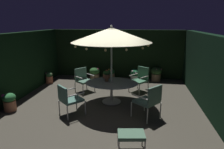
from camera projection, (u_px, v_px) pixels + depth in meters
ground_plane at (105, 105)px, 6.75m from camera, size 6.91×7.69×0.02m
hedge_backdrop_rear at (118, 54)px, 9.98m from camera, size 6.91×0.30×2.36m
hedge_backdrop_left at (11, 68)px, 6.92m from camera, size 0.30×7.69×2.36m
hedge_backdrop_right at (213, 75)px, 5.97m from camera, size 0.30×7.69×2.36m
patio_dining_table at (111, 86)px, 6.88m from camera, size 1.81×1.45×0.72m
patio_umbrella at (111, 35)px, 6.43m from camera, size 2.62×2.62×2.63m
centerpiece_planter at (107, 75)px, 6.92m from camera, size 0.26×0.26×0.41m
patio_chair_north at (83, 78)px, 8.01m from camera, size 0.81×0.82×0.93m
patio_chair_northeast at (69, 98)px, 5.90m from camera, size 0.84×0.84×0.94m
patio_chair_east at (149, 99)px, 5.69m from camera, size 0.89×0.89×1.01m
patio_chair_southeast at (140, 78)px, 8.00m from camera, size 0.80×0.81×0.97m
ottoman_footrest at (131, 135)px, 4.28m from camera, size 0.63×0.48×0.43m
potted_plant_back_right at (111, 74)px, 9.76m from camera, size 0.35×0.35×0.50m
potted_plant_right_far at (49, 78)px, 9.10m from camera, size 0.32×0.32×0.51m
potted_plant_left_far at (156, 73)px, 9.45m from camera, size 0.52×0.52×0.66m
potted_plant_front_corner at (95, 73)px, 9.70m from camera, size 0.51×0.51×0.60m
potted_plant_back_left at (9, 101)px, 6.26m from camera, size 0.40×0.40×0.58m
potted_plant_left_near at (135, 75)px, 9.44m from camera, size 0.47×0.47×0.57m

